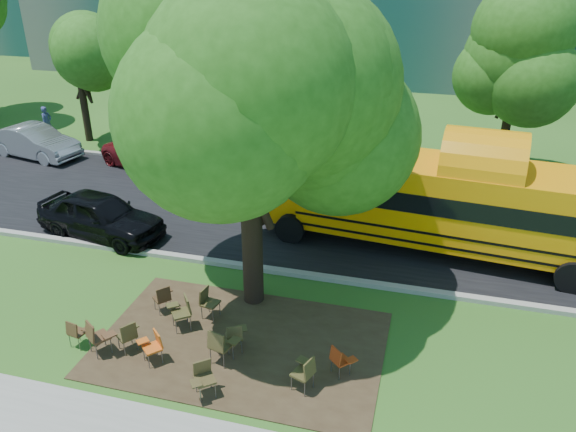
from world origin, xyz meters
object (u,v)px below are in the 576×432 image
(chair_2, at_px, (128,334))
(chair_6, at_px, (305,371))
(pedestrian_a, at_px, (47,122))
(bg_car_silver, at_px, (35,142))
(chair_0, at_px, (77,331))
(chair_10, at_px, (208,301))
(main_tree, at_px, (248,107))
(chair_9, at_px, (183,309))
(school_bus, at_px, (472,205))
(chair_11, at_px, (235,335))
(chair_7, at_px, (340,359))
(chair_4, at_px, (221,344))
(chair_5, at_px, (203,376))
(black_car, at_px, (101,215))
(chair_1, at_px, (97,335))
(chair_3, at_px, (153,344))
(bg_car_red, at_px, (151,154))

(chair_2, bearing_deg, chair_6, -57.15)
(pedestrian_a, bearing_deg, bg_car_silver, -147.33)
(chair_0, xyz_separation_m, chair_10, (2.63, 1.96, 0.07))
(main_tree, height_order, chair_0, main_tree)
(main_tree, xyz_separation_m, chair_9, (-1.34, -1.70, -4.90))
(school_bus, bearing_deg, chair_11, -124.42)
(school_bus, height_order, chair_10, school_bus)
(main_tree, bearing_deg, school_bus, 36.55)
(chair_0, height_order, chair_9, chair_9)
(school_bus, distance_m, chair_7, 7.37)
(chair_0, bearing_deg, chair_4, 16.03)
(main_tree, height_order, chair_11, main_tree)
(chair_5, relative_size, black_car, 0.19)
(chair_10, bearing_deg, chair_11, 55.75)
(chair_7, bearing_deg, school_bus, 109.56)
(pedestrian_a, bearing_deg, black_car, -129.13)
(chair_5, xyz_separation_m, chair_6, (2.11, 0.72, 0.02))
(chair_1, height_order, bg_car_silver, bg_car_silver)
(chair_1, relative_size, chair_5, 1.10)
(main_tree, relative_size, chair_1, 9.58)
(chair_5, relative_size, pedestrian_a, 0.52)
(chair_11, bearing_deg, chair_9, 135.08)
(chair_0, height_order, chair_5, chair_5)
(chair_1, relative_size, black_car, 0.21)
(chair_7, xyz_separation_m, black_car, (-9.08, 4.78, 0.28))
(chair_2, distance_m, chair_3, 0.78)
(chair_11, height_order, pedestrian_a, pedestrian_a)
(chair_9, xyz_separation_m, chair_10, (0.45, 0.58, -0.04))
(chair_11, bearing_deg, chair_6, -50.20)
(chair_3, bearing_deg, chair_4, -126.45)
(chair_2, xyz_separation_m, chair_4, (2.33, 0.14, 0.08))
(chair_1, bearing_deg, bg_car_red, 146.05)
(bg_car_silver, bearing_deg, main_tree, -110.93)
(chair_5, height_order, bg_car_silver, bg_car_silver)
(chair_2, distance_m, black_car, 6.61)
(chair_3, xyz_separation_m, chair_10, (0.56, 1.96, 0.03))
(chair_3, bearing_deg, chair_1, 47.11)
(chair_11, bearing_deg, chair_2, 168.25)
(chair_6, relative_size, chair_7, 1.14)
(chair_7, bearing_deg, chair_11, -141.21)
(bg_car_silver, height_order, pedestrian_a, pedestrian_a)
(school_bus, bearing_deg, chair_5, -119.29)
(chair_3, bearing_deg, chair_11, -112.12)
(chair_3, height_order, bg_car_silver, bg_car_silver)
(pedestrian_a, bearing_deg, main_tree, -120.46)
(chair_7, distance_m, black_car, 10.26)
(main_tree, distance_m, bg_car_silver, 16.78)
(bg_car_red, bearing_deg, chair_4, -124.35)
(chair_5, height_order, chair_10, chair_10)
(chair_5, distance_m, black_car, 8.83)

